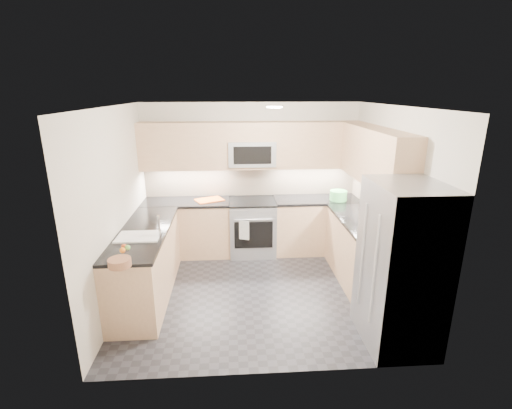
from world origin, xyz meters
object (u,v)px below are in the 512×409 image
microwave (252,153)px  gas_range (252,227)px  utensil_bowl (338,195)px  refrigerator (401,266)px  fruit_basket (120,263)px  cutting_board (209,200)px

microwave → gas_range: bearing=-90.0°
microwave → utensil_bowl: microwave is taller
utensil_bowl → refrigerator: bearing=-89.3°
refrigerator → fruit_basket: bearing=177.9°
gas_range → utensil_bowl: size_ratio=3.25×
gas_range → microwave: size_ratio=1.20×
cutting_board → fruit_basket: size_ratio=1.85×
microwave → refrigerator: microwave is taller
gas_range → cutting_board: 0.86m
gas_range → utensil_bowl: utensil_bowl is taller
cutting_board → gas_range: bearing=-3.2°
refrigerator → gas_range: bearing=120.9°
refrigerator → fruit_basket: (-2.96, 0.11, 0.08)m
gas_range → microwave: microwave is taller
refrigerator → cutting_board: bearing=131.2°
gas_range → microwave: 1.25m
microwave → fruit_basket: (-1.51, -2.44, -0.72)m
gas_range → utensil_bowl: (1.42, -0.09, 0.56)m
refrigerator → fruit_basket: refrigerator is taller
gas_range → cutting_board: cutting_board is taller
cutting_board → refrigerator: bearing=-48.8°
cutting_board → microwave: bearing=6.9°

